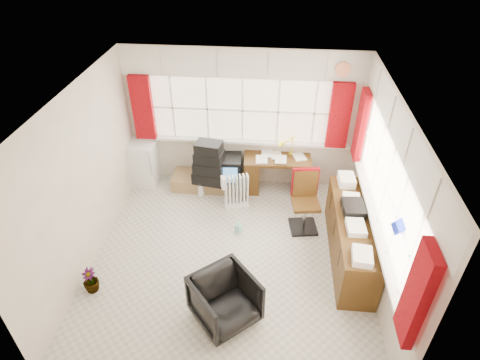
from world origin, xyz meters
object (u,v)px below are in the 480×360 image
Objects in this scene: desk at (277,171)px; credenza at (351,236)px; office_chair at (225,300)px; crt_tv at (227,168)px; desk_lamp at (292,141)px; tv_bench at (211,181)px; radiator at (237,194)px; mini_fridge at (144,162)px; task_chair at (305,197)px.

credenza is at bearing -55.65° from desk.
crt_tv is at bearing 55.94° from office_chair.
office_chair is at bearing -143.48° from credenza.
tv_bench is at bearing -171.47° from desk_lamp.
crt_tv is at bearing -171.95° from desk.
mini_fridge is (-1.77, 0.57, 0.17)m from radiator.
crt_tv is (-0.21, 0.44, 0.22)m from radiator.
office_chair is 1.44× the size of crt_tv.
mini_fridge is at bearing 162.22° from radiator.
radiator reaches higher than tv_bench.
mini_fridge is at bearing 176.35° from tv_bench.
task_chair reaches higher than mini_fridge.
desk_lamp reaches higher than tv_bench.
desk is at bearing 124.35° from credenza.
mini_fridge reaches higher than tv_bench.
mini_fridge is at bearing -179.99° from desk.
credenza is 3.92× the size of crt_tv.
office_chair is 0.87× the size of mini_fridge.
desk_lamp is 2.72m from mini_fridge.
desk is at bearing -150.52° from desk_lamp.
task_chair is 2.17m from office_chair.
office_chair is 2.08m from credenza.
tv_bench is at bearing 62.12° from office_chair.
task_chair reaches higher than credenza.
credenza is (1.76, -1.03, 0.14)m from radiator.
crt_tv is (-1.97, 1.48, 0.08)m from credenza.
tv_bench is (-1.42, -0.21, -0.81)m from desk_lamp.
office_chair is at bearing -56.83° from mini_fridge.
task_chair reaches higher than desk.
desk_lamp is at bearing 116.33° from credenza.
tv_bench is at bearing 171.99° from crt_tv.
credenza reaches higher than radiator.
desk is 1.21m from tv_bench.
radiator is at bearing -142.26° from desk_lamp.
task_chair reaches higher than office_chair.
crt_tv is at bearing -4.53° from mini_fridge.
tv_bench is (-2.28, 1.52, -0.27)m from credenza.
tv_bench is at bearing 152.32° from task_chair.
task_chair is 0.94m from credenza.
radiator is 0.54m from crt_tv.
crt_tv reaches higher than tv_bench.
task_chair is (0.45, -0.94, 0.17)m from desk.
task_chair is at bearing -17.99° from mini_fridge.
task_chair is 1.21m from radiator.
desk_lamp is 1.33m from radiator.
desk_lamp is at bearing 8.53° from tv_bench.
crt_tv reaches higher than office_chair.
task_chair reaches higher than tv_bench.
desk_lamp is at bearing 101.15° from task_chair.
tv_bench is (-1.63, 0.86, -0.42)m from task_chair.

